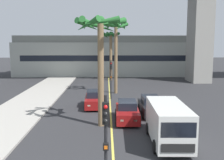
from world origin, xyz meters
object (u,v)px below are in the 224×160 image
at_px(car_queue_second, 151,106).
at_px(palm_tree_mid_median, 111,42).
at_px(traffic_light_median_near, 106,137).
at_px(palm_tree_far_median, 101,38).
at_px(palm_tree_near_median, 116,37).
at_px(car_queue_front, 95,100).
at_px(car_queue_third, 127,112).
at_px(delivery_van, 168,122).
at_px(traffic_light_median_far, 111,74).

distance_m(car_queue_second, palm_tree_mid_median, 22.03).
distance_m(traffic_light_median_near, palm_tree_far_median, 10.54).
bearing_deg(palm_tree_mid_median, palm_tree_far_median, -92.63).
bearing_deg(car_queue_second, palm_tree_near_median, 104.96).
xyz_separation_m(car_queue_front, car_queue_second, (4.85, -2.74, 0.00)).
xyz_separation_m(palm_tree_near_median, palm_tree_mid_median, (-0.41, 11.38, -0.45)).
distance_m(car_queue_second, car_queue_third, 2.80).
distance_m(car_queue_third, delivery_van, 5.14).
bearing_deg(car_queue_second, traffic_light_median_near, -106.19).
xyz_separation_m(car_queue_second, traffic_light_median_far, (-3.25, 6.37, 1.99)).
xyz_separation_m(car_queue_third, delivery_van, (2.07, -4.67, 0.57)).
bearing_deg(delivery_van, palm_tree_far_median, 139.52).
bearing_deg(palm_tree_near_median, delivery_van, -81.07).
bearing_deg(traffic_light_median_near, car_queue_front, 94.04).
bearing_deg(palm_tree_near_median, traffic_light_median_far, -100.73).
bearing_deg(traffic_light_median_far, palm_tree_far_median, -95.34).
bearing_deg(traffic_light_median_near, car_queue_third, 81.71).
distance_m(car_queue_third, palm_tree_near_median, 13.00).
xyz_separation_m(delivery_van, traffic_light_median_far, (-3.19, 12.85, 1.43)).
bearing_deg(palm_tree_near_median, palm_tree_mid_median, 92.06).
relative_size(traffic_light_median_far, palm_tree_near_median, 0.49).
height_order(traffic_light_median_far, palm_tree_mid_median, palm_tree_mid_median).
bearing_deg(delivery_van, traffic_light_median_near, -119.89).
height_order(car_queue_third, palm_tree_near_median, palm_tree_near_median).
height_order(car_queue_third, traffic_light_median_near, traffic_light_median_near).
relative_size(car_queue_second, car_queue_third, 0.99).
distance_m(palm_tree_mid_median, palm_tree_far_median, 24.16).
relative_size(traffic_light_median_near, traffic_light_median_far, 1.00).
bearing_deg(traffic_light_median_far, palm_tree_mid_median, 89.10).
distance_m(traffic_light_median_far, palm_tree_mid_median, 15.16).
bearing_deg(car_queue_second, car_queue_third, -139.62).
relative_size(car_queue_third, palm_tree_far_median, 0.53).
bearing_deg(car_queue_front, palm_tree_mid_median, 84.30).
height_order(car_queue_front, palm_tree_near_median, palm_tree_near_median).
height_order(car_queue_front, palm_tree_far_median, palm_tree_far_median).
distance_m(car_queue_third, palm_tree_mid_median, 23.60).
bearing_deg(palm_tree_near_median, car_queue_front, -107.75).
distance_m(car_queue_second, traffic_light_median_far, 7.42).
relative_size(car_queue_second, traffic_light_median_near, 0.98).
bearing_deg(car_queue_front, delivery_van, -62.51).
bearing_deg(car_queue_front, car_queue_third, -59.11).
bearing_deg(palm_tree_far_median, car_queue_third, 30.98).
distance_m(car_queue_third, palm_tree_far_median, 6.07).
relative_size(car_queue_second, palm_tree_mid_median, 0.53).
xyz_separation_m(traffic_light_median_near, palm_tree_mid_median, (0.73, 34.02, 3.47)).
relative_size(car_queue_front, palm_tree_mid_median, 0.53).
height_order(car_queue_front, traffic_light_median_near, traffic_light_median_near).
bearing_deg(car_queue_third, delivery_van, -66.04).
bearing_deg(palm_tree_mid_median, car_queue_third, -87.79).
bearing_deg(car_queue_second, car_queue_front, 150.58).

